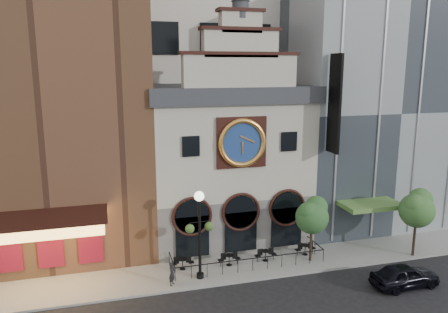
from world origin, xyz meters
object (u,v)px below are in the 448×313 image
tree_left (312,215)px  car_right (405,275)px  lamppost (200,225)px  tree_right (417,208)px  bistro_1 (229,259)px  pedestrian (172,274)px  bistro_2 (265,255)px  bistro_3 (305,249)px  bistro_0 (183,263)px

tree_left → car_right: bearing=-49.3°
car_right → lamppost: bearing=69.3°
tree_right → car_right: bearing=-134.4°
bistro_1 → tree_right: bearing=-8.5°
tree_left → tree_right: (7.66, -1.23, 0.23)m
lamppost → tree_right: (15.86, -0.75, 0.00)m
pedestrian → lamppost: bearing=-43.7°
bistro_1 → bistro_2: same height
car_right → lamppost: lamppost is taller
bistro_2 → lamppost: size_ratio=0.27×
pedestrian → tree_right: (17.77, -0.30, 2.89)m
lamppost → tree_right: 15.88m
tree_right → lamppost: bearing=177.3°
bistro_2 → bistro_3: 3.19m
pedestrian → tree_right: tree_right is taller
bistro_3 → tree_left: bearing=-91.7°
bistro_1 → car_right: car_right is taller
bistro_1 → pedestrian: (-4.26, -1.71, 0.30)m
car_right → bistro_3: bearing=34.1°
bistro_3 → tree_right: size_ratio=0.32×
bistro_1 → tree_right: tree_right is taller
lamppost → bistro_1: bearing=25.2°
pedestrian → lamppost: 3.49m
bistro_1 → bistro_2: size_ratio=1.00×
car_right → bistro_0: bearing=64.8°
pedestrian → tree_right: size_ratio=0.31×
bistro_1 → car_right: size_ratio=0.36×
pedestrian → lamppost: size_ratio=0.26×
bistro_1 → lamppost: lamppost is taller
lamppost → bistro_3: bearing=6.8°
bistro_0 → lamppost: 3.65m
bistro_2 → car_right: bearing=-37.5°
tree_left → tree_right: 7.76m
bistro_2 → bistro_3: bearing=3.2°
bistro_2 → pedestrian: (-6.96, -1.70, 0.30)m
bistro_0 → pedestrian: size_ratio=1.03×
bistro_3 → pedestrian: size_ratio=1.03×
bistro_0 → tree_left: bearing=-6.5°
tree_left → tree_right: bearing=-9.2°
bistro_0 → lamppost: size_ratio=0.27×
bistro_0 → bistro_3: size_ratio=1.00×
bistro_3 → pedestrian: (-10.14, -1.88, 0.30)m
bistro_3 → car_right: bearing=-54.5°
bistro_3 → car_right: 7.09m
bistro_3 → bistro_1: bearing=-178.4°
car_right → pedestrian: pedestrian is taller
bistro_2 → bistro_3: same height
bistro_0 → car_right: car_right is taller
tree_left → bistro_1: bearing=172.4°
bistro_3 → bistro_0: bearing=179.4°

